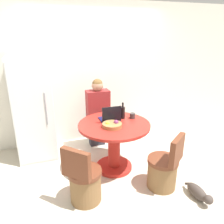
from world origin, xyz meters
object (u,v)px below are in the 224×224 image
object	(u,v)px
chair_near_left_corner	(84,183)
person_seated	(97,111)
refrigerator	(34,109)
chair_near_right_corner	(164,170)
fruit_bowl	(112,125)
bottle	(123,112)
laptop	(110,117)
dining_table	(114,139)
cat	(199,193)

from	to	relation	value
chair_near_left_corner	person_seated	distance (m)	1.50
refrigerator	chair_near_right_corner	bearing A→B (deg)	-42.38
refrigerator	chair_near_left_corner	size ratio (longest dim) A/B	2.12
fruit_bowl	bottle	distance (m)	0.38
chair_near_left_corner	laptop	size ratio (longest dim) A/B	2.72
dining_table	refrigerator	bearing A→B (deg)	143.67
dining_table	chair_near_right_corner	xyz separation A→B (m)	(0.50, -0.65, -0.24)
chair_near_left_corner	laptop	distance (m)	1.06
person_seated	bottle	world-z (taller)	person_seated
refrigerator	dining_table	distance (m)	1.44
laptop	cat	world-z (taller)	laptop
laptop	chair_near_right_corner	bearing A→B (deg)	123.11
refrigerator	fruit_bowl	size ratio (longest dim) A/B	6.06
dining_table	chair_near_right_corner	distance (m)	0.85
laptop	cat	size ratio (longest dim) A/B	0.63
refrigerator	fruit_bowl	distance (m)	1.41
refrigerator	person_seated	size ratio (longest dim) A/B	1.31
person_seated	laptop	distance (m)	0.64
refrigerator	chair_near_left_corner	bearing A→B (deg)	-69.04
chair_near_right_corner	fruit_bowl	distance (m)	0.95
chair_near_right_corner	cat	distance (m)	0.51
dining_table	laptop	bearing A→B (deg)	97.79
refrigerator	chair_near_right_corner	distance (m)	2.27
laptop	fruit_bowl	size ratio (longest dim) A/B	1.05
refrigerator	chair_near_left_corner	world-z (taller)	refrigerator
dining_table	chair_near_left_corner	size ratio (longest dim) A/B	1.33
person_seated	cat	bearing A→B (deg)	116.13
person_seated	refrigerator	bearing A→B (deg)	-3.48
dining_table	cat	world-z (taller)	dining_table
refrigerator	fruit_bowl	bearing A→B (deg)	-41.29
refrigerator	bottle	distance (m)	1.48
chair_near_right_corner	laptop	world-z (taller)	laptop
chair_near_left_corner	person_seated	size ratio (longest dim) A/B	0.62
chair_near_right_corner	chair_near_left_corner	bearing A→B (deg)	-41.75
laptop	bottle	distance (m)	0.22
cat	laptop	bearing A→B (deg)	-147.98
chair_near_right_corner	bottle	xyz separation A→B (m)	(-0.30, 0.81, 0.60)
cat	refrigerator	bearing A→B (deg)	-137.46
cat	chair_near_right_corner	bearing A→B (deg)	-142.20
dining_table	bottle	size ratio (longest dim) A/B	4.16
refrigerator	chair_near_right_corner	world-z (taller)	refrigerator
dining_table	chair_near_right_corner	world-z (taller)	chair_near_right_corner
laptop	refrigerator	bearing A→B (deg)	-31.97
cat	person_seated	bearing A→B (deg)	-157.91
dining_table	laptop	size ratio (longest dim) A/B	3.60
chair_near_left_corner	laptop	xyz separation A→B (m)	(0.57, 0.70, 0.55)
bottle	chair_near_right_corner	bearing A→B (deg)	-69.83
fruit_bowl	cat	bearing A→B (deg)	-45.79
laptop	bottle	world-z (taller)	bottle
fruit_bowl	cat	xyz separation A→B (m)	(0.88, -0.91, -0.71)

